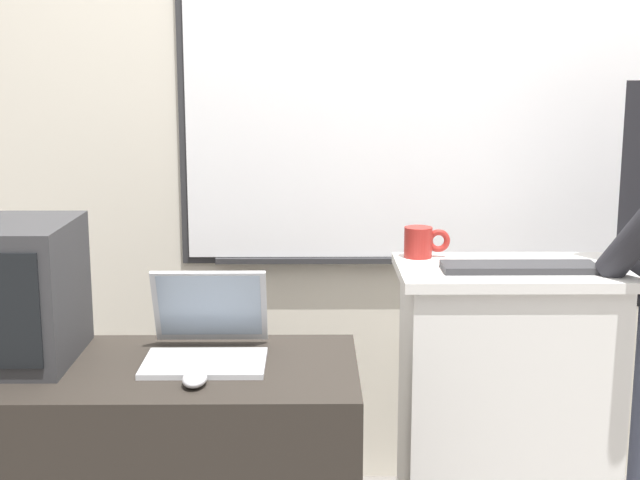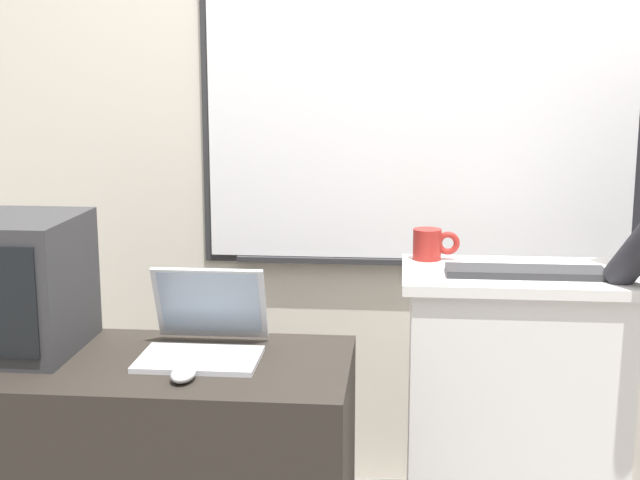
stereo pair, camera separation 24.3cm
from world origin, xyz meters
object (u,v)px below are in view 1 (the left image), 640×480
(coffee_mug, at_px, (421,242))
(laptop, at_px, (207,333))
(lectern_podium, at_px, (505,422))
(computer_mouse_by_laptop, at_px, (195,379))
(wireless_keyboard, at_px, (519,267))
(crt_monitor, at_px, (11,292))

(coffee_mug, bearing_deg, laptop, -149.23)
(lectern_podium, bearing_deg, coffee_mug, 152.23)
(laptop, relative_size, coffee_mug, 2.26)
(laptop, bearing_deg, lectern_podium, 15.10)
(lectern_podium, height_order, computer_mouse_by_laptop, lectern_podium)
(lectern_podium, relative_size, coffee_mug, 6.89)
(laptop, xyz_separation_m, wireless_keyboard, (0.87, 0.18, 0.14))
(computer_mouse_by_laptop, distance_m, crt_monitor, 0.56)
(computer_mouse_by_laptop, bearing_deg, laptop, 88.18)
(lectern_podium, bearing_deg, crt_monitor, -169.67)
(lectern_podium, xyz_separation_m, laptop, (-0.85, -0.23, 0.35))
(crt_monitor, height_order, coffee_mug, crt_monitor)
(lectern_podium, height_order, crt_monitor, crt_monitor)
(lectern_podium, relative_size, crt_monitor, 2.50)
(lectern_podium, xyz_separation_m, computer_mouse_by_laptop, (-0.86, -0.45, 0.30))
(lectern_podium, bearing_deg, laptop, -164.90)
(computer_mouse_by_laptop, bearing_deg, wireless_keyboard, 24.52)
(crt_monitor, distance_m, coffee_mug, 1.18)
(lectern_podium, height_order, coffee_mug, coffee_mug)
(laptop, height_order, coffee_mug, coffee_mug)
(lectern_podium, distance_m, computer_mouse_by_laptop, 1.02)
(computer_mouse_by_laptop, relative_size, crt_monitor, 0.26)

